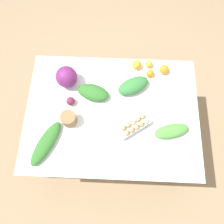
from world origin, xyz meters
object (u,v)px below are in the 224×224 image
Objects in this scene: greens_bunch_dandelion at (93,92)px; greens_bunch_scallion at (46,143)px; cabbage_purple at (67,77)px; greens_bunch_kale at (133,86)px; orange_0 at (150,73)px; orange_3 at (164,69)px; beet_root at (71,101)px; orange_1 at (149,64)px; paper_bag at (69,119)px; orange_2 at (137,65)px; greens_bunch_chard at (171,131)px; egg_carton at (134,125)px.

greens_bunch_dandelion is 0.70× the size of greens_bunch_scallion.
cabbage_purple reaches higher than greens_bunch_kale.
orange_0 is at bearing -141.45° from greens_bunch_scallion.
cabbage_purple is 0.86m from orange_3.
beet_root is 0.74m from orange_0.
cabbage_purple reaches higher than orange_1.
orange_1 is at bearing -23.02° from orange_3.
cabbage_purple is 0.57m from greens_bunch_kale.
orange_1 is at bearing -137.25° from greens_bunch_scallion.
greens_bunch_dandelion is (-0.18, -0.25, -0.01)m from paper_bag.
orange_0 is (-0.49, -0.21, -0.01)m from greens_bunch_dandelion.
orange_2 is at bearing -8.93° from orange_3.
greens_bunch_dandelion is at bearing -125.71° from paper_bag.
greens_bunch_chard is at bearing 105.30° from orange_1.
egg_carton reaches higher than orange_3.
orange_2 is (-0.37, -0.29, -0.00)m from greens_bunch_dandelion.
cabbage_purple is 0.58m from greens_bunch_scallion.
orange_2 reaches higher than greens_bunch_scallion.
cabbage_purple is at bearing 15.43° from orange_1.
greens_bunch_kale is 3.38× the size of orange_2.
orange_3 reaches higher than beet_root.
orange_0 is at bearing -137.82° from greens_bunch_kale.
greens_bunch_chard is at bearing 140.14° from egg_carton.
egg_carton is at bearing 88.10° from orange_2.
greens_bunch_scallion is 1.18m from orange_3.
orange_2 is at bearing -33.84° from orange_0.
greens_bunch_chard is (-0.65, 0.31, -0.01)m from greens_bunch_dandelion.
egg_carton is at bearing 176.70° from paper_bag.
egg_carton is (-0.58, 0.39, -0.05)m from cabbage_purple.
greens_bunch_kale is 0.86m from greens_bunch_scallion.
orange_3 is (-0.24, 0.04, -0.00)m from orange_2.
paper_bag is 0.77m from orange_2.
orange_3 is (-0.95, -0.70, 0.01)m from greens_bunch_scallion.
paper_bag is 1.48× the size of orange_2.
greens_bunch_kale reaches higher than orange_3.
orange_3 is at bearing 171.07° from orange_2.
greens_bunch_chard reaches higher than greens_bunch_scallion.
orange_2 is at bearing -145.86° from beet_root.
beet_root is (-0.16, -0.36, 0.00)m from greens_bunch_scallion.
cabbage_purple is 2.25× the size of orange_3.
orange_2 reaches higher than orange_1.
egg_carton is 1.00× the size of greens_bunch_chard.
orange_1 is (-0.48, -0.31, -0.01)m from greens_bunch_dandelion.
paper_bag is 0.31× the size of greens_bunch_scallion.
paper_bag is 1.80× the size of orange_0.
greens_bunch_scallion is at bearing 52.89° from greens_bunch_dandelion.
paper_bag is 0.61m from greens_bunch_kale.
orange_1 is (-0.13, -0.59, -0.01)m from egg_carton.
paper_bag is (-0.05, 0.36, -0.04)m from cabbage_purple.
cabbage_purple is at bearing 16.52° from orange_2.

